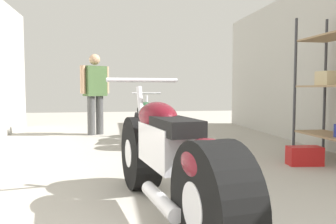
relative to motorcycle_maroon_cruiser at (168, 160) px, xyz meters
name	(u,v)px	position (x,y,z in m)	size (l,w,h in m)	color
ground_plane	(156,159)	(0.19, 2.20, -0.44)	(19.20, 19.20, 0.00)	#A8A399
motorcycle_maroon_cruiser	(168,160)	(0.00, 0.00, 0.00)	(0.75, 2.27, 1.06)	black
motorcycle_black_naked	(144,122)	(0.18, 3.68, -0.07)	(0.63, 1.90, 0.89)	black
mechanic_in_blue	(95,89)	(-0.72, 4.86, 0.50)	(0.62, 0.46, 1.67)	#4C4C4C
red_toolbox	(305,156)	(1.98, 1.49, -0.32)	(0.42, 0.21, 0.24)	#B21919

